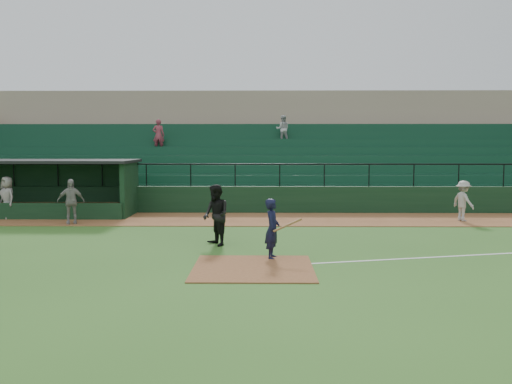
{
  "coord_description": "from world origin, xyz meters",
  "views": [
    {
      "loc": [
        0.24,
        -14.61,
        3.12
      ],
      "look_at": [
        0.0,
        5.0,
        1.4
      ],
      "focal_mm": 38.88,
      "sensor_mm": 36.0,
      "label": 1
    }
  ],
  "objects": [
    {
      "name": "ground",
      "position": [
        0.0,
        0.0,
        0.0
      ],
      "size": [
        90.0,
        90.0,
        0.0
      ],
      "primitive_type": "plane",
      "color": "#2C591D",
      "rests_on": "ground"
    },
    {
      "name": "warning_track",
      "position": [
        0.0,
        8.0,
        0.01
      ],
      "size": [
        40.0,
        4.0,
        0.03
      ],
      "primitive_type": "cube",
      "color": "brown",
      "rests_on": "ground"
    },
    {
      "name": "home_plate_dirt",
      "position": [
        0.0,
        -1.0,
        0.01
      ],
      "size": [
        3.0,
        3.0,
        0.03
      ],
      "primitive_type": "cube",
      "color": "brown",
      "rests_on": "ground"
    },
    {
      "name": "stadium_structure",
      "position": [
        -0.0,
        16.46,
        2.3
      ],
      "size": [
        38.0,
        13.08,
        6.4
      ],
      "color": "black",
      "rests_on": "ground"
    },
    {
      "name": "dugout",
      "position": [
        -9.75,
        9.56,
        1.33
      ],
      "size": [
        8.9,
        3.2,
        2.42
      ],
      "color": "black",
      "rests_on": "ground"
    },
    {
      "name": "batter_at_plate",
      "position": [
        0.5,
        0.21,
        0.82
      ],
      "size": [
        1.03,
        0.69,
        1.64
      ],
      "color": "black",
      "rests_on": "ground"
    },
    {
      "name": "umpire",
      "position": [
        -1.19,
        2.16,
        0.94
      ],
      "size": [
        1.08,
        1.15,
        1.87
      ],
      "primitive_type": "imported",
      "rotation": [
        0.0,
        0.0,
        -1.03
      ],
      "color": "black",
      "rests_on": "ground"
    },
    {
      "name": "runner",
      "position": [
        8.25,
        7.47,
        0.84
      ],
      "size": [
        0.97,
        1.19,
        1.61
      ],
      "primitive_type": "imported",
      "rotation": [
        0.0,
        0.0,
        1.99
      ],
      "color": "#A19C97",
      "rests_on": "warning_track"
    },
    {
      "name": "dugout_player_a",
      "position": [
        -7.17,
        6.52,
        0.89
      ],
      "size": [
        1.09,
        0.69,
        1.73
      ],
      "primitive_type": "imported",
      "rotation": [
        0.0,
        0.0,
        0.29
      ],
      "color": "gray",
      "rests_on": "warning_track"
    },
    {
      "name": "dugout_player_b",
      "position": [
        -10.29,
        7.97,
        0.9
      ],
      "size": [
        1.01,
        0.94,
        1.74
      ],
      "primitive_type": "imported",
      "rotation": [
        0.0,
        0.0,
        -0.6
      ],
      "color": "gray",
      "rests_on": "warning_track"
    }
  ]
}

